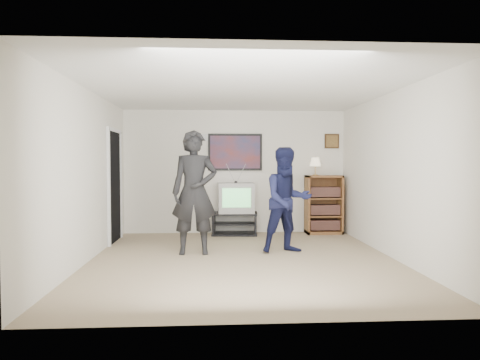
{
  "coord_description": "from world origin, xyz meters",
  "views": [
    {
      "loc": [
        -0.42,
        -6.23,
        1.44
      ],
      "look_at": [
        0.0,
        0.79,
        1.15
      ],
      "focal_mm": 32.0,
      "sensor_mm": 36.0,
      "label": 1
    }
  ],
  "objects": [
    {
      "name": "table_lamp",
      "position": [
        1.6,
        2.25,
        1.36
      ],
      "size": [
        0.23,
        0.23,
        0.36
      ],
      "primitive_type": null,
      "color": "#FFEBC1",
      "rests_on": "bookshelf"
    },
    {
      "name": "controller_right",
      "position": [
        0.72,
        0.68,
        1.06
      ],
      "size": [
        0.06,
        0.12,
        0.03
      ],
      "primitive_type": "cube",
      "rotation": [
        0.0,
        0.0,
        0.21
      ],
      "color": "white",
      "rests_on": "person_short"
    },
    {
      "name": "small_picture",
      "position": [
        2.0,
        2.48,
        1.88
      ],
      "size": [
        0.3,
        0.03,
        0.3
      ],
      "primitive_type": "cube",
      "color": "#392412",
      "rests_on": "room_shell"
    },
    {
      "name": "poster",
      "position": [
        0.0,
        2.48,
        1.65
      ],
      "size": [
        1.1,
        0.03,
        0.75
      ],
      "primitive_type": "cube",
      "color": "black",
      "rests_on": "room_shell"
    },
    {
      "name": "doorway",
      "position": [
        -2.23,
        1.6,
        1.0
      ],
      "size": [
        0.03,
        0.85,
        2.0
      ],
      "primitive_type": "cube",
      "color": "black",
      "rests_on": "room_shell"
    },
    {
      "name": "controller_left",
      "position": [
        -0.72,
        0.74,
        1.15
      ],
      "size": [
        0.09,
        0.13,
        0.04
      ],
      "primitive_type": "cube",
      "rotation": [
        0.0,
        0.0,
        0.42
      ],
      "color": "white",
      "rests_on": "person_tall"
    },
    {
      "name": "air_vent",
      "position": [
        -0.55,
        2.48,
        1.95
      ],
      "size": [
        0.28,
        0.02,
        0.14
      ],
      "primitive_type": "cube",
      "color": "white",
      "rests_on": "room_shell"
    },
    {
      "name": "person_short",
      "position": [
        0.74,
        0.5,
        0.84
      ],
      "size": [
        0.94,
        0.8,
        1.68
      ],
      "primitive_type": "imported",
      "rotation": [
        0.0,
        0.0,
        0.22
      ],
      "color": "#141737",
      "rests_on": "room_shell"
    },
    {
      "name": "crt_television",
      "position": [
        0.0,
        2.23,
        0.74
      ],
      "size": [
        0.71,
        0.6,
        0.59
      ],
      "primitive_type": null,
      "rotation": [
        0.0,
        0.0,
        0.02
      ],
      "color": "#9E9D99",
      "rests_on": "media_stand"
    },
    {
      "name": "person_tall",
      "position": [
        -0.73,
        0.49,
        0.97
      ],
      "size": [
        0.72,
        0.48,
        1.94
      ],
      "primitive_type": "imported",
      "rotation": [
        0.0,
        0.0,
        0.02
      ],
      "color": "black",
      "rests_on": "room_shell"
    },
    {
      "name": "room_shell",
      "position": [
        0.0,
        0.35,
        1.25
      ],
      "size": [
        4.51,
        5.0,
        2.51
      ],
      "color": "#75684A",
      "rests_on": "ground"
    },
    {
      "name": "media_stand",
      "position": [
        -0.02,
        2.23,
        0.22
      ],
      "size": [
        0.93,
        0.56,
        0.45
      ],
      "rotation": [
        0.0,
        0.0,
        -0.08
      ],
      "color": "black",
      "rests_on": "room_shell"
    },
    {
      "name": "bookshelf",
      "position": [
        1.79,
        2.28,
        0.59
      ],
      "size": [
        0.72,
        0.41,
        1.18
      ],
      "primitive_type": null,
      "color": "brown",
      "rests_on": "room_shell"
    }
  ]
}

